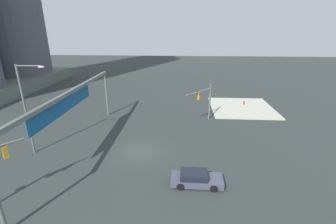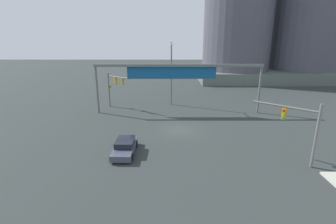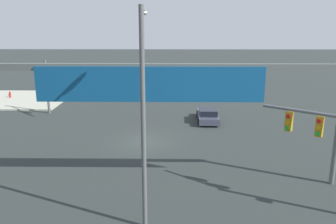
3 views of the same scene
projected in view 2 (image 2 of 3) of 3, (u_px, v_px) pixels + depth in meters
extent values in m
plane|color=#2E3533|center=(181.00, 130.00, 28.04)|extent=(185.13, 185.13, 0.00)
cylinder|color=slate|center=(109.00, 90.00, 36.98)|extent=(0.21, 0.21, 5.02)
cylinder|color=slate|center=(118.00, 77.00, 35.14)|extent=(3.51, 2.74, 0.16)
cube|color=#B8891A|center=(116.00, 81.00, 35.66)|extent=(0.41, 0.40, 0.95)
cylinder|color=red|center=(117.00, 79.00, 35.70)|extent=(0.20, 0.17, 0.20)
cylinder|color=orange|center=(117.00, 81.00, 35.79)|extent=(0.20, 0.17, 0.20)
cylinder|color=green|center=(117.00, 83.00, 35.87)|extent=(0.20, 0.17, 0.20)
cube|color=#B8891A|center=(123.00, 82.00, 34.84)|extent=(0.41, 0.40, 0.95)
cylinder|color=red|center=(123.00, 80.00, 34.88)|extent=(0.20, 0.17, 0.20)
cylinder|color=orange|center=(123.00, 82.00, 34.96)|extent=(0.20, 0.17, 0.20)
cylinder|color=green|center=(124.00, 84.00, 35.05)|extent=(0.20, 0.17, 0.20)
cube|color=#B8891A|center=(110.00, 86.00, 37.04)|extent=(0.38, 0.37, 0.44)
cylinder|color=slate|center=(317.00, 137.00, 19.31)|extent=(0.23, 0.23, 5.21)
cylinder|color=slate|center=(285.00, 107.00, 20.42)|extent=(3.98, 3.59, 0.17)
cube|color=#B39610|center=(284.00, 114.00, 20.57)|extent=(0.41, 0.41, 0.95)
cylinder|color=red|center=(284.00, 111.00, 20.37)|extent=(0.19, 0.18, 0.20)
cylinder|color=orange|center=(284.00, 114.00, 20.46)|extent=(0.19, 0.18, 0.20)
cylinder|color=green|center=(283.00, 118.00, 20.54)|extent=(0.19, 0.18, 0.20)
cylinder|color=#5E6161|center=(172.00, 74.00, 37.37)|extent=(0.20, 0.20, 9.30)
cylinder|color=#5E6161|center=(172.00, 43.00, 34.95)|extent=(0.21, 2.37, 0.12)
ellipsoid|color=silver|center=(173.00, 44.00, 33.84)|extent=(0.32, 0.61, 0.20)
cylinder|color=#5C645F|center=(98.00, 90.00, 33.66)|extent=(0.28, 0.28, 6.25)
cylinder|color=#5C645F|center=(260.00, 90.00, 33.63)|extent=(0.28, 0.28, 6.25)
cube|color=#5C645F|center=(179.00, 65.00, 32.70)|extent=(22.14, 0.35, 0.35)
cube|color=#125187|center=(172.00, 72.00, 33.16)|extent=(11.78, 0.08, 1.83)
cube|color=#566159|center=(268.00, 75.00, 60.98)|extent=(33.73, 17.29, 2.53)
cube|color=#414656|center=(125.00, 149.00, 22.37)|extent=(1.83, 4.36, 0.55)
cube|color=black|center=(125.00, 142.00, 22.47)|extent=(1.58, 2.28, 0.50)
cylinder|color=black|center=(132.00, 157.00, 21.11)|extent=(0.23, 0.64, 0.64)
cylinder|color=black|center=(113.00, 157.00, 21.14)|extent=(0.23, 0.64, 0.64)
cylinder|color=black|center=(136.00, 144.00, 23.68)|extent=(0.23, 0.64, 0.64)
cylinder|color=black|center=(119.00, 144.00, 23.71)|extent=(0.23, 0.64, 0.64)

